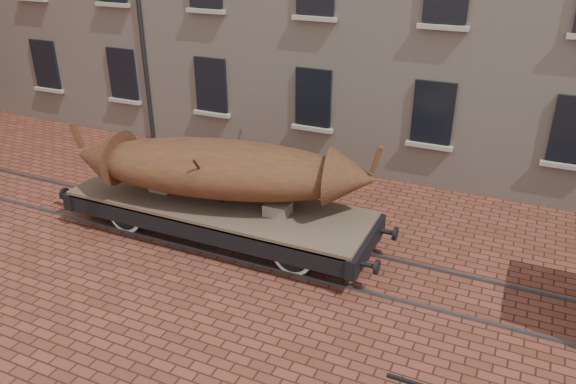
% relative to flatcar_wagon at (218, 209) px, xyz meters
% --- Properties ---
extents(ground, '(90.00, 90.00, 0.00)m').
position_rel_flatcar_wagon_xyz_m(ground, '(2.88, 0.00, -0.77)').
color(ground, '#54291D').
extents(rail_track, '(30.00, 1.52, 0.06)m').
position_rel_flatcar_wagon_xyz_m(rail_track, '(2.88, 0.00, -0.74)').
color(rail_track, '#59595E').
rests_on(rail_track, ground).
extents(flatcar_wagon, '(8.19, 2.22, 1.24)m').
position_rel_flatcar_wagon_xyz_m(flatcar_wagon, '(0.00, 0.00, 0.00)').
color(flatcar_wagon, brown).
rests_on(flatcar_wagon, ground).
extents(iron_boat, '(7.15, 3.25, 1.70)m').
position_rel_flatcar_wagon_xyz_m(iron_boat, '(0.11, 0.00, 1.06)').
color(iron_boat, '#5A3417').
rests_on(iron_boat, flatcar_wagon).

